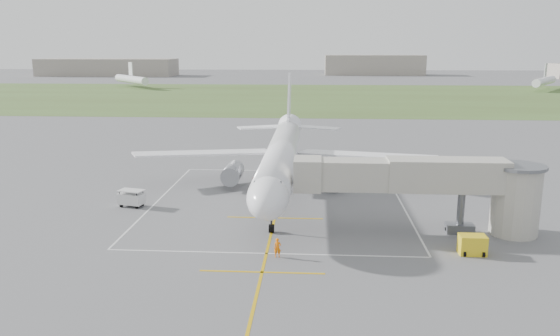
# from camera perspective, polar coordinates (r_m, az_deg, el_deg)

# --- Properties ---
(ground) EXTENTS (700.00, 700.00, 0.00)m
(ground) POSITION_cam_1_polar(r_m,az_deg,el_deg) (66.64, 0.09, -2.60)
(ground) COLOR #555557
(ground) RESTS_ON ground
(grass_strip) EXTENTS (700.00, 120.00, 0.02)m
(grass_strip) POSITION_cam_1_polar(r_m,az_deg,el_deg) (195.00, 2.49, 7.48)
(grass_strip) COLOR #415625
(grass_strip) RESTS_ON ground
(apron_markings) EXTENTS (28.20, 60.00, 0.01)m
(apron_markings) POSITION_cam_1_polar(r_m,az_deg,el_deg) (61.06, -0.25, -4.03)
(apron_markings) COLOR #C79A0B
(apron_markings) RESTS_ON ground
(airliner) EXTENTS (38.93, 46.75, 13.52)m
(airliner) POSITION_cam_1_polar(r_m,az_deg,el_deg) (66.36, 0.13, 1.23)
(airliner) COLOR white
(airliner) RESTS_ON ground
(jet_bridge) EXTENTS (23.40, 5.00, 7.20)m
(jet_bridge) POSITION_cam_1_polar(r_m,az_deg,el_deg) (53.56, 16.19, -1.68)
(jet_bridge) COLOR #ACA89C
(jet_bridge) RESTS_ON ground
(gpu_unit) EXTENTS (2.25, 1.60, 1.69)m
(gpu_unit) POSITION_cam_1_polar(r_m,az_deg,el_deg) (50.07, 19.46, -7.59)
(gpu_unit) COLOR yellow
(gpu_unit) RESTS_ON ground
(baggage_cart) EXTENTS (3.03, 2.24, 1.89)m
(baggage_cart) POSITION_cam_1_polar(r_m,az_deg,el_deg) (63.01, -15.25, -3.05)
(baggage_cart) COLOR silver
(baggage_cart) RESTS_ON ground
(ramp_worker_nose) EXTENTS (0.64, 0.46, 1.66)m
(ramp_worker_nose) POSITION_cam_1_polar(r_m,az_deg,el_deg) (46.63, -0.26, -8.34)
(ramp_worker_nose) COLOR orange
(ramp_worker_nose) RESTS_ON ground
(ramp_worker_wing) EXTENTS (0.97, 1.03, 1.67)m
(ramp_worker_wing) POSITION_cam_1_polar(r_m,az_deg,el_deg) (67.52, -2.73, -1.68)
(ramp_worker_wing) COLOR #FE4B08
(ramp_worker_wing) RESTS_ON ground
(distant_hangars) EXTENTS (345.00, 49.00, 12.00)m
(distant_hangars) POSITION_cam_1_polar(r_m,az_deg,el_deg) (330.21, 0.16, 10.50)
(distant_hangars) COLOR gray
(distant_hangars) RESTS_ON ground
(distant_aircraft) EXTENTS (192.61, 29.34, 8.85)m
(distant_aircraft) POSITION_cam_1_polar(r_m,az_deg,el_deg) (230.89, 5.49, 9.13)
(distant_aircraft) COLOR white
(distant_aircraft) RESTS_ON ground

